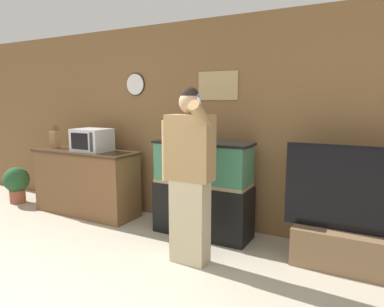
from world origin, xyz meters
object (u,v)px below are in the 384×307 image
counter_island (86,182)px  aquarium_on_stand (203,189)px  tv_on_stand (354,235)px  person_standing (189,174)px  potted_plant (17,182)px  knife_block (55,139)px  microwave (92,140)px

counter_island → aquarium_on_stand: (1.82, 0.07, 0.11)m
counter_island → tv_on_stand: 3.48m
person_standing → counter_island: bearing=162.7°
person_standing → potted_plant: 3.46m
aquarium_on_stand → person_standing: (0.20, -0.70, 0.34)m
person_standing → aquarium_on_stand: bearing=105.8°
knife_block → person_standing: 2.70m
person_standing → microwave: bearing=161.5°
counter_island → potted_plant: counter_island is taller
potted_plant → person_standing: bearing=-8.0°
knife_block → aquarium_on_stand: (2.42, 0.07, -0.48)m
microwave → potted_plant: 1.68m
counter_island → tv_on_stand: tv_on_stand is taller
counter_island → person_standing: (2.02, -0.63, 0.45)m
tv_on_stand → potted_plant: bearing=-178.7°
aquarium_on_stand → potted_plant: (-3.18, -0.22, -0.24)m
knife_block → person_standing: bearing=-13.5°
counter_island → person_standing: size_ratio=0.92×
microwave → tv_on_stand: 3.41m
microwave → potted_plant: (-1.50, -0.15, -0.74)m
knife_block → potted_plant: (-0.76, -0.15, -0.71)m
tv_on_stand → potted_plant: tv_on_stand is taller
microwave → potted_plant: microwave is taller
microwave → tv_on_stand: microwave is taller
tv_on_stand → potted_plant: 4.84m
microwave → potted_plant: size_ratio=0.84×
counter_island → potted_plant: (-1.35, -0.15, -0.13)m
counter_island → tv_on_stand: bearing=-0.7°
counter_island → person_standing: bearing=-17.3°
microwave → aquarium_on_stand: microwave is taller
aquarium_on_stand → tv_on_stand: tv_on_stand is taller
aquarium_on_stand → potted_plant: bearing=-176.0°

